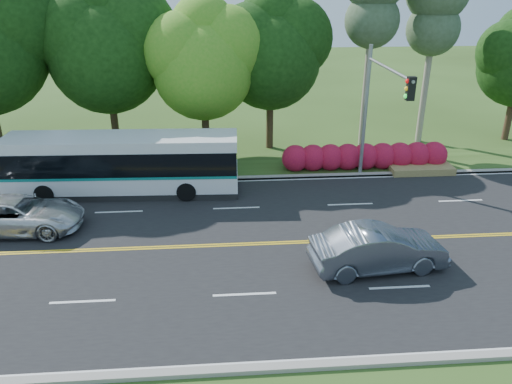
{
  "coord_description": "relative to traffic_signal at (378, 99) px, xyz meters",
  "views": [
    {
      "loc": [
        -1.21,
        -17.9,
        10.17
      ],
      "look_at": [
        0.32,
        2.0,
        1.47
      ],
      "focal_mm": 35.0,
      "sensor_mm": 36.0,
      "label": 1
    }
  ],
  "objects": [
    {
      "name": "ground",
      "position": [
        -6.49,
        -5.4,
        -4.67
      ],
      "size": [
        120.0,
        120.0,
        0.0
      ],
      "primitive_type": "plane",
      "color": "#2C4517",
      "rests_on": "ground"
    },
    {
      "name": "road",
      "position": [
        -6.49,
        -5.4,
        -4.66
      ],
      "size": [
        60.0,
        14.0,
        0.02
      ],
      "primitive_type": "cube",
      "color": "black",
      "rests_on": "ground"
    },
    {
      "name": "curb_north",
      "position": [
        -6.49,
        1.75,
        -4.6
      ],
      "size": [
        60.0,
        0.3,
        0.15
      ],
      "primitive_type": "cube",
      "color": "gray",
      "rests_on": "ground"
    },
    {
      "name": "curb_south",
      "position": [
        -6.49,
        -12.55,
        -4.6
      ],
      "size": [
        60.0,
        0.3,
        0.15
      ],
      "primitive_type": "cube",
      "color": "gray",
      "rests_on": "ground"
    },
    {
      "name": "grass_verge",
      "position": [
        -6.49,
        3.6,
        -4.62
      ],
      "size": [
        60.0,
        4.0,
        0.1
      ],
      "primitive_type": "cube",
      "color": "#2C4517",
      "rests_on": "ground"
    },
    {
      "name": "lane_markings",
      "position": [
        -6.59,
        -5.4,
        -4.65
      ],
      "size": [
        57.6,
        13.82,
        0.0
      ],
      "color": "gold",
      "rests_on": "road"
    },
    {
      "name": "tree_row",
      "position": [
        -11.65,
        6.73,
        2.06
      ],
      "size": [
        44.7,
        9.1,
        13.84
      ],
      "color": "black",
      "rests_on": "ground"
    },
    {
      "name": "bougainvillea_hedge",
      "position": [
        0.69,
        2.75,
        -3.95
      ],
      "size": [
        9.5,
        2.25,
        1.5
      ],
      "color": "maroon",
      "rests_on": "ground"
    },
    {
      "name": "traffic_signal",
      "position": [
        0.0,
        0.0,
        0.0
      ],
      "size": [
        0.42,
        6.1,
        7.0
      ],
      "color": "gray",
      "rests_on": "ground"
    },
    {
      "name": "transit_bus",
      "position": [
        -12.53,
        0.38,
        -3.18
      ],
      "size": [
        11.45,
        2.89,
        2.97
      ],
      "rotation": [
        0.0,
        0.0,
        -0.04
      ],
      "color": "silver",
      "rests_on": "road"
    },
    {
      "name": "sedan",
      "position": [
        -1.94,
        -7.59,
        -3.82
      ],
      "size": [
        5.19,
        2.31,
        1.66
      ],
      "primitive_type": "imported",
      "rotation": [
        0.0,
        0.0,
        1.68
      ],
      "color": "slate",
      "rests_on": "road"
    },
    {
      "name": "suv",
      "position": [
        -16.38,
        -3.41,
        -3.9
      ],
      "size": [
        5.5,
        2.71,
        1.5
      ],
      "primitive_type": "imported",
      "rotation": [
        0.0,
        0.0,
        1.53
      ],
      "color": "silver",
      "rests_on": "road"
    }
  ]
}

